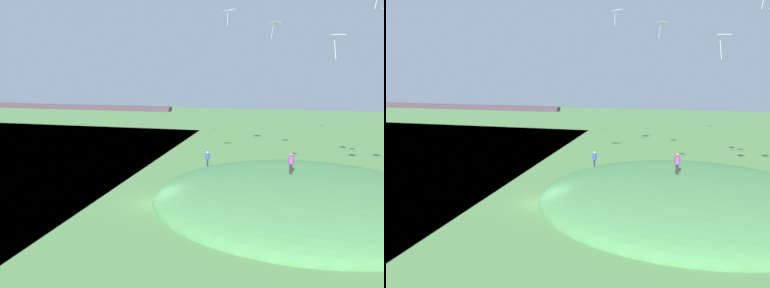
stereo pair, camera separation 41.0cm
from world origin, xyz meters
TOP-DOWN VIEW (x-y plane):
  - ground_plane at (0.00, 0.00)m, footprint 160.00×160.00m
  - grass_hill at (11.69, 3.50)m, footprint 25.55×24.53m
  - bridge_deck_far at (-28.87, 29.28)m, footprint 42.28×1.80m
  - person_on_hilltop at (10.61, 3.78)m, footprint 0.63×0.63m
  - person_walking_path at (2.17, 9.68)m, footprint 0.57×0.57m
  - kite_1 at (8.48, 11.61)m, footprint 1.11×1.14m
  - kite_5 at (3.76, 12.49)m, footprint 1.40×1.36m
  - kite_7 at (13.21, -1.19)m, footprint 1.07×0.86m

SIDE VIEW (x-z plane):
  - ground_plane at x=0.00m, z-range 0.00..0.00m
  - grass_hill at x=11.69m, z-range -2.22..2.22m
  - person_walking_path at x=2.17m, z-range 1.16..2.76m
  - person_on_hilltop at x=10.61m, z-range 2.44..4.27m
  - bridge_deck_far at x=-28.87m, z-range 4.40..5.10m
  - kite_7 at x=13.21m, z-range 12.41..14.08m
  - kite_1 at x=8.48m, z-range 14.70..16.19m
  - kite_5 at x=3.76m, z-range 16.07..17.75m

